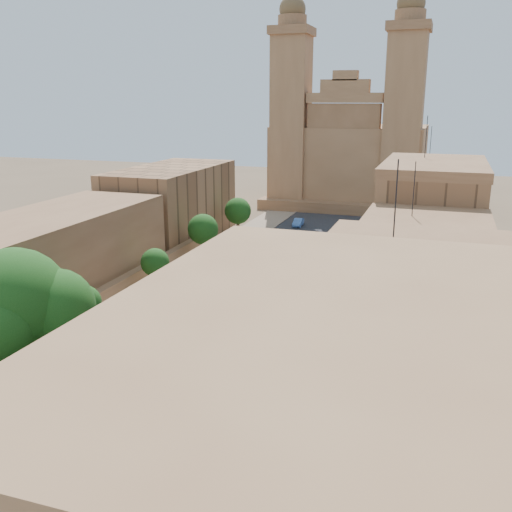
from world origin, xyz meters
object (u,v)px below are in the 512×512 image
Objects in this scene: car_blue_b at (298,222)px; pedestrian_a at (333,356)px; street_tree_b at (155,263)px; bus_red_east at (275,351)px; street_tree_a at (84,303)px; bus_green_north at (63,397)px; church at (349,152)px; car_blue_a at (177,308)px; olive_pickup at (309,309)px; car_white_b at (325,254)px; pedestrian_c at (331,373)px; street_tree_d at (238,211)px; bus_cream_east at (313,271)px; car_dkblue at (260,255)px; street_tree_c at (203,229)px; car_white_a at (259,280)px; ficus_tree at (17,305)px; car_cream at (306,288)px; red_truck at (212,363)px.

car_blue_b is 1.93× the size of pedestrian_a.
street_tree_b is 0.40× the size of bus_red_east.
street_tree_a is 12.62m from bus_green_north.
church is 9.82× the size of car_blue_a.
olive_pickup reaches higher than car_white_b.
bus_red_east is at bearing -112.25° from pedestrian_c.
street_tree_d is at bearing -48.96° from bus_red_east.
bus_green_north is (6.00, -23.00, -1.59)m from street_tree_b.
car_white_b is at bearing 54.38° from bus_green_north.
bus_cream_east is 21.75m from pedestrian_c.
bus_green_north reaches higher than car_dkblue.
car_dkblue is at bearing 21.48° from street_tree_c.
bus_red_east is at bearing -90.00° from olive_pickup.
street_tree_c is at bearing -154.19° from pedestrian_c.
street_tree_b reaches higher than bus_red_east.
bus_red_east is 4.27m from pedestrian_a.
pedestrian_a is at bearing 108.78° from car_white_b.
bus_cream_east is 5.70m from car_white_a.
car_white_a reaches higher than car_dkblue.
street_tree_d reaches higher than pedestrian_c.
ficus_tree is 20.17m from street_tree_b.
car_dkblue is at bearing 76.12° from car_blue_a.
street_tree_c is 1.52× the size of car_blue_a.
pedestrian_c is at bearing 108.39° from car_white_b.
pedestrian_c reaches higher than car_cream.
street_tree_d is 43.17m from pedestrian_c.
car_dkblue is (5.72, 34.47, -5.01)m from ficus_tree.
olive_pickup reaches higher than pedestrian_c.
ficus_tree reaches higher than car_blue_a.
bus_red_east is 13.88m from car_blue_a.
ficus_tree is at bearing -132.70° from olive_pickup.
bus_green_north is at bearing -29.03° from ficus_tree.
pedestrian_a is (13.97, -25.71, 0.35)m from car_dkblue.
pedestrian_a reaches higher than car_blue_b.
street_tree_d reaches higher than red_truck.
pedestrian_c is at bearing -76.54° from car_blue_b.
street_tree_a reaches higher than red_truck.
bus_green_north is at bearing -97.51° from car_dkblue.
olive_pickup reaches higher than car_blue_b.
olive_pickup is at bearing 47.30° from ficus_tree.
street_tree_d is at bearing -52.11° from car_cream.
olive_pickup is 1.31× the size of car_blue_a.
car_white_a is at bearing -51.31° from bus_red_east.
red_truck is at bearing -51.56° from street_tree_b.
bus_red_east is at bearing -84.00° from car_white_a.
church is 50.83m from car_white_a.
bus_red_east is 6.35× the size of pedestrian_c.
street_tree_b is at bearing 90.00° from street_tree_a.
car_white_a is 21.47m from pedestrian_c.
bus_red_east is at bearing -3.87° from street_tree_a.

